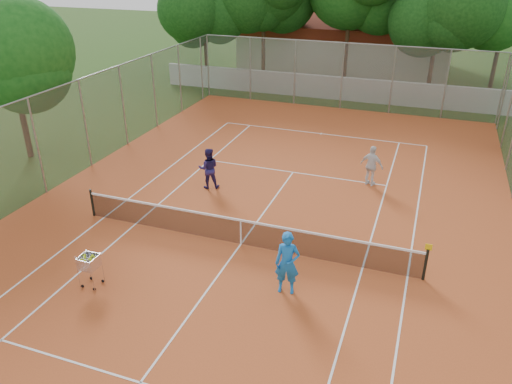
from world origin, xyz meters
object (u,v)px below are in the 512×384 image
(clubhouse, at_px, (346,40))
(player_near, at_px, (287,263))
(player_far_right, at_px, (372,166))
(player_far_left, at_px, (209,168))
(ball_hopper, at_px, (90,270))
(tennis_net, at_px, (241,232))

(clubhouse, bearing_deg, player_near, -82.28)
(player_far_right, bearing_deg, player_far_left, 40.70)
(player_far_left, bearing_deg, ball_hopper, 62.25)
(ball_hopper, bearing_deg, player_far_left, 62.82)
(player_near, xyz_separation_m, player_far_left, (-5.07, 5.65, -0.10))
(player_far_right, distance_m, ball_hopper, 12.00)
(player_far_right, bearing_deg, player_near, 100.05)
(tennis_net, distance_m, clubhouse, 29.12)
(tennis_net, relative_size, player_far_right, 6.86)
(tennis_net, height_order, clubhouse, clubhouse)
(tennis_net, bearing_deg, player_far_right, 61.39)
(tennis_net, relative_size, player_far_left, 6.83)
(tennis_net, height_order, player_near, player_near)
(player_near, distance_m, player_far_right, 8.31)
(tennis_net, xyz_separation_m, clubhouse, (-2.00, 29.00, 1.69))
(clubhouse, xyz_separation_m, ball_hopper, (-1.32, -32.65, -1.62))
(player_far_left, height_order, ball_hopper, player_far_left)
(clubhouse, height_order, ball_hopper, clubhouse)
(clubhouse, distance_m, player_far_left, 25.34)
(player_near, bearing_deg, ball_hopper, -172.77)
(clubhouse, relative_size, player_near, 8.42)
(player_near, bearing_deg, player_far_right, 71.59)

